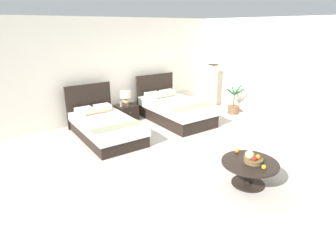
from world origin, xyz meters
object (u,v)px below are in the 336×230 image
object	(u,v)px
fruit_bowl	(252,158)
loose_apple	(264,167)
bed_near_window	(105,126)
coffee_table	(249,168)
vase	(121,104)
floor_lamp_corner	(212,86)
bed_near_corner	(175,110)
table_lamp	(125,97)
loose_orange	(237,151)
potted_palm	(234,106)
nightstand	(127,113)

from	to	relation	value
fruit_bowl	loose_apple	distance (m)	0.26
bed_near_window	loose_apple	size ratio (longest dim) A/B	29.05
bed_near_window	coffee_table	size ratio (longest dim) A/B	2.33
vase	loose_apple	xyz separation A→B (m)	(0.28, -4.45, -0.07)
loose_apple	floor_lamp_corner	world-z (taller)	floor_lamp_corner
coffee_table	fruit_bowl	size ratio (longest dim) A/B	2.92
bed_near_corner	table_lamp	bearing A→B (deg)	144.23
table_lamp	loose_orange	world-z (taller)	table_lamp
fruit_bowl	loose_orange	distance (m)	0.40
loose_apple	loose_orange	distance (m)	0.66
bed_near_corner	vase	distance (m)	1.51
floor_lamp_corner	potted_palm	world-z (taller)	floor_lamp_corner
nightstand	vase	bearing A→B (deg)	-166.90
bed_near_window	table_lamp	size ratio (longest dim) A/B	5.46
fruit_bowl	loose_apple	size ratio (longest dim) A/B	4.27
coffee_table	fruit_bowl	distance (m)	0.19
table_lamp	bed_near_corner	bearing A→B (deg)	-35.77
fruit_bowl	loose_orange	world-z (taller)	fruit_bowl
bed_near_window	potted_palm	size ratio (longest dim) A/B	2.46
fruit_bowl	vase	bearing A→B (deg)	94.37
loose_apple	potted_palm	distance (m)	4.29
bed_near_corner	table_lamp	size ratio (longest dim) A/B	5.52
loose_orange	floor_lamp_corner	size ratio (longest dim) A/B	0.06
coffee_table	floor_lamp_corner	distance (m)	4.72
potted_palm	vase	bearing A→B (deg)	158.02
nightstand	loose_apple	bearing A→B (deg)	-88.62
loose_orange	potted_palm	xyz separation A→B (m)	(2.77, 2.52, -0.21)
fruit_bowl	floor_lamp_corner	size ratio (longest dim) A/B	0.23
bed_near_corner	loose_apple	xyz separation A→B (m)	(-1.01, -3.70, 0.14)
loose_apple	coffee_table	bearing A→B (deg)	85.77
bed_near_corner	loose_orange	distance (m)	3.18
nightstand	floor_lamp_corner	size ratio (longest dim) A/B	0.40
table_lamp	potted_palm	distance (m)	3.31
table_lamp	potted_palm	xyz separation A→B (m)	(3.00, -1.34, -0.45)
table_lamp	potted_palm	world-z (taller)	potted_palm
bed_near_window	floor_lamp_corner	bearing A→B (deg)	5.06
table_lamp	vase	bearing A→B (deg)	-160.74
bed_near_corner	potted_palm	bearing A→B (deg)	-15.79
nightstand	coffee_table	distance (m)	4.21
table_lamp	loose_orange	xyz separation A→B (m)	(0.22, -3.85, -0.24)
bed_near_window	loose_apple	xyz separation A→B (m)	(1.10, -3.71, 0.19)
fruit_bowl	loose_orange	bearing A→B (deg)	79.14
potted_palm	table_lamp	bearing A→B (deg)	155.93
table_lamp	coffee_table	distance (m)	4.24
floor_lamp_corner	potted_palm	distance (m)	1.00
table_lamp	fruit_bowl	xyz separation A→B (m)	(0.15, -4.25, -0.21)
loose_apple	bed_near_corner	bearing A→B (deg)	74.66
loose_apple	loose_orange	xyz separation A→B (m)	(0.12, 0.65, 0.00)
vase	potted_palm	world-z (taller)	potted_palm
bed_near_window	loose_orange	xyz separation A→B (m)	(1.22, -3.06, 0.19)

